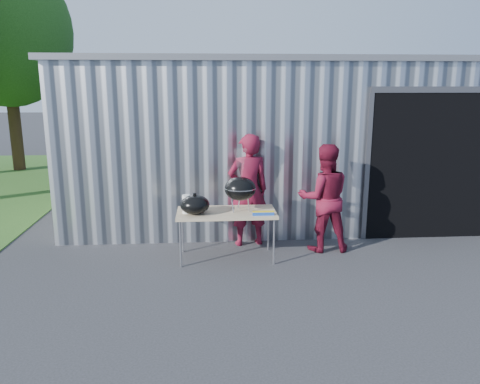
{
  "coord_description": "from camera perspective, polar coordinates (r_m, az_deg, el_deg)",
  "views": [
    {
      "loc": [
        -0.66,
        -5.92,
        2.65
      ],
      "look_at": [
        -0.15,
        0.93,
        1.05
      ],
      "focal_mm": 35.0,
      "sensor_mm": 36.0,
      "label": 1
    }
  ],
  "objects": [
    {
      "name": "paper_towels",
      "position": [
        7.03,
        -6.57,
        -1.48
      ],
      "size": [
        0.12,
        0.12,
        0.28
      ],
      "primitive_type": "cylinder",
      "color": "white",
      "rests_on": "folding_table"
    },
    {
      "name": "tree_far",
      "position": [
        16.09,
        -26.73,
        17.04
      ],
      "size": [
        3.83,
        3.83,
        6.35
      ],
      "color": "#442D19",
      "rests_on": "ground"
    },
    {
      "name": "ground",
      "position": [
        6.52,
        1.97,
        -10.88
      ],
      "size": [
        80.0,
        80.0,
        0.0
      ],
      "primitive_type": "plane",
      "color": "#2B2B2D"
    },
    {
      "name": "kettle_grill",
      "position": [
        7.05,
        0.02,
        0.94
      ],
      "size": [
        0.49,
        0.49,
        0.95
      ],
      "color": "black",
      "rests_on": "folding_table"
    },
    {
      "name": "grill_lid",
      "position": [
        6.97,
        -5.53,
        -1.54
      ],
      "size": [
        0.44,
        0.44,
        0.32
      ],
      "color": "black",
      "rests_on": "folding_table"
    },
    {
      "name": "folding_table",
      "position": [
        7.12,
        -1.67,
        -2.7
      ],
      "size": [
        1.5,
        0.75,
        0.75
      ],
      "color": "tan",
      "rests_on": "ground"
    },
    {
      "name": "building",
      "position": [
        10.68,
        4.32,
        7.1
      ],
      "size": [
        8.2,
        6.2,
        3.1
      ],
      "color": "silver",
      "rests_on": "ground"
    },
    {
      "name": "person_cook",
      "position": [
        7.7,
        1.01,
        0.22
      ],
      "size": [
        0.75,
        0.57,
        1.86
      ],
      "primitive_type": "imported",
      "rotation": [
        0.0,
        0.0,
        3.34
      ],
      "color": "maroon",
      "rests_on": "ground"
    },
    {
      "name": "white_tub",
      "position": [
        7.29,
        -6.07,
        -1.66
      ],
      "size": [
        0.2,
        0.15,
        0.1
      ],
      "primitive_type": "cube",
      "color": "white",
      "rests_on": "folding_table"
    },
    {
      "name": "foil_box",
      "position": [
        6.91,
        2.85,
        -2.6
      ],
      "size": [
        0.32,
        0.05,
        0.06
      ],
      "color": "#1944A8",
      "rests_on": "folding_table"
    },
    {
      "name": "person_bystander",
      "position": [
        7.58,
        10.21,
        -0.72
      ],
      "size": [
        0.85,
        0.67,
        1.73
      ],
      "primitive_type": "imported",
      "rotation": [
        0.0,
        0.0,
        3.12
      ],
      "color": "maroon",
      "rests_on": "ground"
    }
  ]
}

